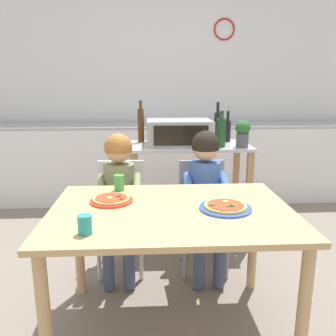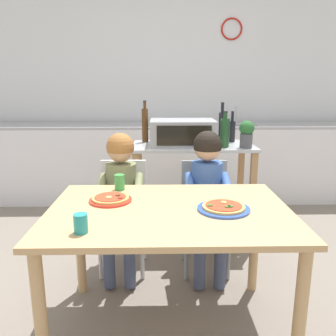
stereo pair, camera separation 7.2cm
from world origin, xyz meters
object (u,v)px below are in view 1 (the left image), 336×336
object	(u,v)px
bottle_brown_beer	(221,132)
kitchen_island_cart	(189,177)
child_in_blue_striped_shirt	(206,185)
drinking_cup_teal	(85,225)
bottle_clear_vinegar	(227,130)
bottle_tall_green_wine	(217,125)
dining_chair_left	(121,207)
dining_table	(171,226)
dining_chair_right	(203,207)
drinking_cup_green	(119,183)
pizza_plate_blue_rimmed	(225,207)
pizza_plate_red_rimmed	(111,200)
potted_herb_plant	(243,133)
child_in_olive_shirt	(119,187)
toaster_oven	(179,132)
bottle_dark_olive_oil	(141,125)

from	to	relation	value
bottle_brown_beer	kitchen_island_cart	bearing A→B (deg)	153.28
child_in_blue_striped_shirt	drinking_cup_teal	bearing A→B (deg)	-127.25
bottle_clear_vinegar	bottle_tall_green_wine	size ratio (longest dim) A/B	0.78
kitchen_island_cart	bottle_brown_beer	size ratio (longest dim) A/B	3.52
dining_chair_left	dining_table	bearing A→B (deg)	-66.01
dining_table	dining_chair_right	bearing A→B (deg)	68.32
bottle_tall_green_wine	drinking_cup_green	size ratio (longest dim) A/B	3.55
pizza_plate_blue_rimmed	dining_chair_right	bearing A→B (deg)	90.00
dining_chair_left	pizza_plate_red_rimmed	bearing A→B (deg)	-89.97
kitchen_island_cart	pizza_plate_blue_rimmed	world-z (taller)	kitchen_island_cart
dining_table	child_in_blue_striped_shirt	distance (m)	0.67
bottle_tall_green_wine	kitchen_island_cart	bearing A→B (deg)	-144.79
bottle_clear_vinegar	potted_herb_plant	distance (m)	0.31
child_in_olive_shirt	toaster_oven	bearing A→B (deg)	50.76
pizza_plate_red_rimmed	drinking_cup_teal	size ratio (longest dim) A/B	2.73
dining_chair_right	child_in_blue_striped_shirt	world-z (taller)	child_in_blue_striped_shirt
bottle_clear_vinegar	child_in_olive_shirt	xyz separation A→B (m)	(-0.92, -0.72, -0.30)
bottle_clear_vinegar	dining_chair_right	world-z (taller)	bottle_clear_vinegar
bottle_clear_vinegar	pizza_plate_red_rimmed	xyz separation A→B (m)	(-0.92, -1.22, -0.23)
bottle_dark_olive_oil	dining_chair_left	distance (m)	0.84
bottle_tall_green_wine	bottle_dark_olive_oil	bearing A→B (deg)	-176.70
child_in_olive_shirt	child_in_blue_striped_shirt	world-z (taller)	child_in_blue_striped_shirt
pizza_plate_red_rimmed	pizza_plate_blue_rimmed	world-z (taller)	same
dining_table	child_in_olive_shirt	bearing A→B (deg)	117.91
bottle_tall_green_wine	drinking_cup_teal	bearing A→B (deg)	-118.26
bottle_tall_green_wine	pizza_plate_red_rimmed	bearing A→B (deg)	-123.51
drinking_cup_green	kitchen_island_cart	bearing A→B (deg)	57.91
dining_chair_right	child_in_blue_striped_shirt	distance (m)	0.24
pizza_plate_red_rimmed	pizza_plate_blue_rimmed	xyz separation A→B (m)	(0.62, -0.15, -0.00)
toaster_oven	child_in_olive_shirt	bearing A→B (deg)	-129.24
toaster_oven	bottle_dark_olive_oil	world-z (taller)	bottle_dark_olive_oil
bottle_tall_green_wine	pizza_plate_red_rimmed	distance (m)	1.55
child_in_blue_striped_shirt	pizza_plate_blue_rimmed	world-z (taller)	child_in_blue_striped_shirt
bottle_dark_olive_oil	drinking_cup_teal	bearing A→B (deg)	-97.51
drinking_cup_teal	pizza_plate_blue_rimmed	bearing A→B (deg)	21.65
drinking_cup_green	toaster_oven	bearing A→B (deg)	62.47
bottle_brown_beer	child_in_blue_striped_shirt	xyz separation A→B (m)	(-0.20, -0.47, -0.31)
dining_chair_right	toaster_oven	bearing A→B (deg)	106.36
pizza_plate_blue_rimmed	drinking_cup_teal	distance (m)	0.74
dining_table	child_in_blue_striped_shirt	bearing A→B (deg)	64.62
bottle_brown_beer	dining_chair_left	bearing A→B (deg)	-157.50
bottle_dark_olive_oil	dining_chair_left	size ratio (longest dim) A/B	0.45
dining_chair_right	drinking_cup_teal	distance (m)	1.27
bottle_tall_green_wine	pizza_plate_red_rimmed	size ratio (longest dim) A/B	1.45
dining_chair_right	child_in_olive_shirt	world-z (taller)	child_in_olive_shirt
dining_table	child_in_olive_shirt	xyz separation A→B (m)	(-0.33, 0.62, 0.03)
child_in_blue_striped_shirt	drinking_cup_teal	xyz separation A→B (m)	(-0.69, -0.90, 0.10)
child_in_olive_shirt	pizza_plate_red_rimmed	distance (m)	0.50
bottle_tall_green_wine	potted_herb_plant	size ratio (longest dim) A/B	1.57
bottle_tall_green_wine	dining_chair_left	distance (m)	1.19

